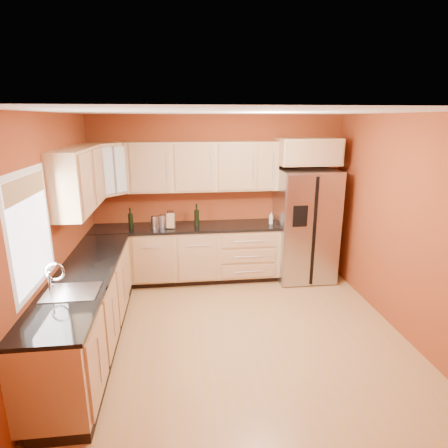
# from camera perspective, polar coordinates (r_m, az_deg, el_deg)

# --- Properties ---
(floor) EXTENTS (4.00, 4.00, 0.00)m
(floor) POSITION_cam_1_polar(r_m,az_deg,el_deg) (4.72, 1.90, -16.68)
(floor) COLOR #B08044
(floor) RESTS_ON ground
(ceiling) EXTENTS (4.00, 4.00, 0.00)m
(ceiling) POSITION_cam_1_polar(r_m,az_deg,el_deg) (3.99, 2.25, 16.71)
(ceiling) COLOR white
(ceiling) RESTS_ON wall_back
(wall_back) EXTENTS (4.00, 0.04, 2.60)m
(wall_back) POSITION_cam_1_polar(r_m,az_deg,el_deg) (6.10, -0.83, 4.09)
(wall_back) COLOR maroon
(wall_back) RESTS_ON floor
(wall_front) EXTENTS (4.00, 0.04, 2.60)m
(wall_front) POSITION_cam_1_polar(r_m,az_deg,el_deg) (2.38, 9.75, -15.70)
(wall_front) COLOR maroon
(wall_front) RESTS_ON floor
(wall_left) EXTENTS (0.04, 4.00, 2.60)m
(wall_left) POSITION_cam_1_polar(r_m,az_deg,el_deg) (4.35, -24.98, -2.23)
(wall_left) COLOR maroon
(wall_left) RESTS_ON floor
(wall_right) EXTENTS (0.04, 4.00, 2.60)m
(wall_right) POSITION_cam_1_polar(r_m,az_deg,el_deg) (4.89, 25.89, -0.47)
(wall_right) COLOR maroon
(wall_right) RESTS_ON floor
(base_cabinets_back) EXTENTS (2.90, 0.60, 0.88)m
(base_cabinets_back) POSITION_cam_1_polar(r_m,az_deg,el_deg) (6.02, -5.73, -4.69)
(base_cabinets_back) COLOR #AA7B52
(base_cabinets_back) RESTS_ON floor
(base_cabinets_left) EXTENTS (0.60, 2.80, 0.88)m
(base_cabinets_left) POSITION_cam_1_polar(r_m,az_deg,el_deg) (4.59, -20.07, -12.43)
(base_cabinets_left) COLOR #AA7B52
(base_cabinets_left) RESTS_ON floor
(countertop_back) EXTENTS (2.90, 0.62, 0.04)m
(countertop_back) POSITION_cam_1_polar(r_m,az_deg,el_deg) (5.86, -5.85, -0.50)
(countertop_back) COLOR black
(countertop_back) RESTS_ON base_cabinets_back
(countertop_left) EXTENTS (0.62, 2.80, 0.04)m
(countertop_left) POSITION_cam_1_polar(r_m,az_deg,el_deg) (4.40, -20.51, -7.11)
(countertop_left) COLOR black
(countertop_left) RESTS_ON base_cabinets_left
(upper_cabinets_back) EXTENTS (2.30, 0.33, 0.75)m
(upper_cabinets_back) POSITION_cam_1_polar(r_m,az_deg,el_deg) (5.83, -3.15, 8.76)
(upper_cabinets_back) COLOR #AA7B52
(upper_cabinets_back) RESTS_ON wall_back
(upper_cabinets_left) EXTENTS (0.33, 1.35, 0.75)m
(upper_cabinets_left) POSITION_cam_1_polar(r_m,az_deg,el_deg) (4.87, -21.30, 6.33)
(upper_cabinets_left) COLOR #AA7B52
(upper_cabinets_left) RESTS_ON wall_left
(corner_upper_cabinet) EXTENTS (0.67, 0.67, 0.75)m
(corner_upper_cabinet) POSITION_cam_1_polar(r_m,az_deg,el_deg) (5.75, -17.44, 7.97)
(corner_upper_cabinet) COLOR #AA7B52
(corner_upper_cabinet) RESTS_ON wall_back
(over_fridge_cabinet) EXTENTS (0.92, 0.60, 0.40)m
(over_fridge_cabinet) POSITION_cam_1_polar(r_m,az_deg,el_deg) (5.99, 12.63, 10.76)
(over_fridge_cabinet) COLOR #AA7B52
(over_fridge_cabinet) RESTS_ON wall_back
(refrigerator) EXTENTS (0.90, 0.75, 1.78)m
(refrigerator) POSITION_cam_1_polar(r_m,az_deg,el_deg) (6.13, 12.22, -0.16)
(refrigerator) COLOR silver
(refrigerator) RESTS_ON floor
(window) EXTENTS (0.03, 0.90, 1.00)m
(window) POSITION_cam_1_polar(r_m,az_deg,el_deg) (3.83, -27.33, -0.94)
(window) COLOR white
(window) RESTS_ON wall_left
(sink_faucet) EXTENTS (0.50, 0.42, 0.30)m
(sink_faucet) POSITION_cam_1_polar(r_m,az_deg,el_deg) (3.89, -22.41, -7.62)
(sink_faucet) COLOR white
(sink_faucet) RESTS_ON countertop_left
(canister_left) EXTENTS (0.14, 0.14, 0.20)m
(canister_left) POSITION_cam_1_polar(r_m,az_deg,el_deg) (5.81, -9.26, 0.45)
(canister_left) COLOR silver
(canister_left) RESTS_ON countertop_back
(canister_right) EXTENTS (0.15, 0.15, 0.19)m
(canister_right) POSITION_cam_1_polar(r_m,az_deg,el_deg) (5.80, -10.50, 0.29)
(canister_right) COLOR silver
(canister_right) RESTS_ON countertop_back
(wine_bottle_a) EXTENTS (0.09, 0.09, 0.35)m
(wine_bottle_a) POSITION_cam_1_polar(r_m,az_deg,el_deg) (5.81, -4.19, 1.36)
(wine_bottle_a) COLOR black
(wine_bottle_a) RESTS_ON countertop_back
(wine_bottle_b) EXTENTS (0.08, 0.08, 0.33)m
(wine_bottle_b) POSITION_cam_1_polar(r_m,az_deg,el_deg) (5.81, -14.04, 0.83)
(wine_bottle_b) COLOR black
(wine_bottle_b) RESTS_ON countertop_back
(knife_block) EXTENTS (0.13, 0.12, 0.23)m
(knife_block) POSITION_cam_1_polar(r_m,az_deg,el_deg) (5.76, -8.10, 0.52)
(knife_block) COLOR #A77D51
(knife_block) RESTS_ON countertop_back
(soap_dispenser) EXTENTS (0.06, 0.06, 0.18)m
(soap_dispenser) POSITION_cam_1_polar(r_m,az_deg,el_deg) (5.97, 7.18, 0.87)
(soap_dispenser) COLOR silver
(soap_dispenser) RESTS_ON countertop_back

